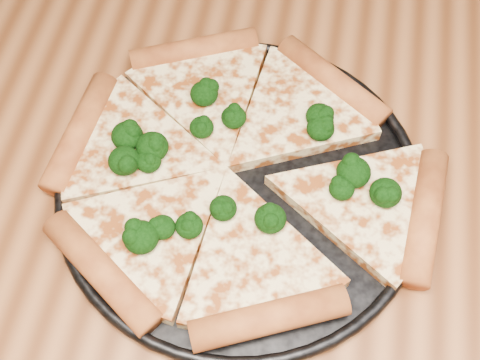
# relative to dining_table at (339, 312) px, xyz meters

# --- Properties ---
(dining_table) EXTENTS (1.20, 0.90, 0.75)m
(dining_table) POSITION_rel_dining_table_xyz_m (0.00, 0.00, 0.00)
(dining_table) COLOR #98582F
(dining_table) RESTS_ON ground
(pizza_pan) EXTENTS (0.36, 0.36, 0.02)m
(pizza_pan) POSITION_rel_dining_table_xyz_m (-0.12, 0.08, 0.10)
(pizza_pan) COLOR black
(pizza_pan) RESTS_ON dining_table
(pizza) EXTENTS (0.38, 0.36, 0.03)m
(pizza) POSITION_rel_dining_table_xyz_m (-0.13, 0.08, 0.11)
(pizza) COLOR #FFE09C
(pizza) RESTS_ON pizza_pan
(broccoli_florets) EXTENTS (0.28, 0.20, 0.02)m
(broccoli_florets) POSITION_rel_dining_table_xyz_m (-0.13, 0.08, 0.12)
(broccoli_florets) COLOR black
(broccoli_florets) RESTS_ON pizza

